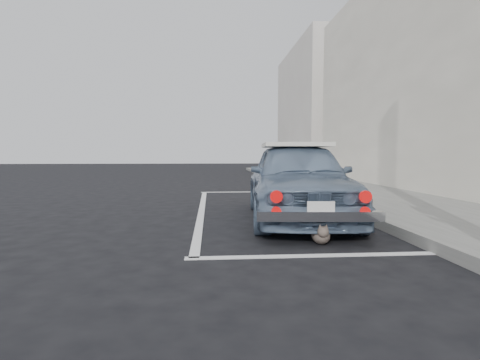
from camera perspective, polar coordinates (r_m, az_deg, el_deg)
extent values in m
plane|color=black|center=(4.69, 4.45, -9.96)|extent=(80.00, 80.00, 0.00)
cube|color=slate|center=(7.66, 26.38, -4.35)|extent=(2.80, 40.00, 0.15)
cube|color=black|center=(10.06, 27.93, 5.07)|extent=(0.10, 16.00, 2.40)
cube|color=white|center=(11.62, 25.09, 21.00)|extent=(0.10, 2.00, 1.60)
cube|color=white|center=(13.68, 19.87, 18.45)|extent=(0.10, 2.00, 1.60)
cube|color=#1638B4|center=(15.85, 16.14, 16.49)|extent=(0.10, 2.00, 1.60)
cube|color=beige|center=(25.66, 11.73, 10.34)|extent=(3.50, 10.00, 8.00)
cube|color=silver|center=(4.33, 12.18, -11.19)|extent=(3.00, 0.12, 0.01)
cube|color=silver|center=(11.12, 1.80, -1.82)|extent=(3.00, 0.12, 0.01)
cube|color=silver|center=(7.59, -5.86, -4.57)|extent=(0.12, 7.00, 0.01)
imported|color=slate|center=(6.53, 8.71, 0.02)|extent=(1.96, 4.14, 1.37)
cube|color=white|center=(6.91, 8.30, 5.33)|extent=(1.26, 1.62, 0.07)
cube|color=silver|center=(4.64, 12.11, -5.40)|extent=(1.54, 0.25, 0.12)
cube|color=white|center=(4.58, 12.24, -4.26)|extent=(0.33, 0.05, 0.17)
cylinder|color=red|center=(4.50, 5.57, -2.54)|extent=(0.15, 0.05, 0.15)
cylinder|color=red|center=(4.72, 18.58, -2.43)|extent=(0.15, 0.05, 0.15)
cylinder|color=red|center=(4.53, 5.55, -4.80)|extent=(0.12, 0.05, 0.12)
cylinder|color=red|center=(4.74, 18.53, -4.60)|extent=(0.12, 0.05, 0.12)
ellipsoid|color=#6B5F52|center=(4.86, 12.20, -8.11)|extent=(0.27, 0.39, 0.22)
sphere|color=#6B5F52|center=(4.69, 12.56, -7.62)|extent=(0.14, 0.14, 0.14)
cone|color=#6B5F52|center=(4.67, 12.11, -6.79)|extent=(0.05, 0.05, 0.05)
cone|color=#6B5F52|center=(4.69, 13.02, -6.78)|extent=(0.05, 0.05, 0.05)
cylinder|color=#6B5F52|center=(5.07, 12.44, -8.50)|extent=(0.10, 0.24, 0.03)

